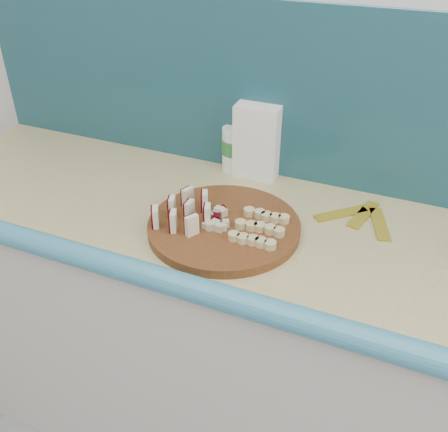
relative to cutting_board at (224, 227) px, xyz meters
The scene contains 9 objects.
kitchen_counter 0.48m from the cutting_board, 30.55° to the left, with size 2.20×0.63×0.91m.
backsplash 0.44m from the cutting_board, 72.80° to the left, with size 2.20×0.02×0.50m, color teal.
cutting_board is the anchor object (origin of this frame).
apple_wedges 0.11m from the cutting_board, 163.05° to the right, with size 0.13×0.15×0.05m.
apple_chunks 0.03m from the cutting_board, behind, with size 0.05×0.06×0.02m.
banana_slices 0.10m from the cutting_board, ahead, with size 0.13×0.15×0.02m.
flour_bag 0.34m from the cutting_board, 95.24° to the left, with size 0.13×0.09×0.22m, color white.
canister 0.35m from the cutting_board, 107.58° to the left, with size 0.09×0.09×0.14m.
banana_peel 0.37m from the cutting_board, 32.24° to the left, with size 0.21×0.18×0.01m.
Camera 1 is at (0.41, 0.46, 1.64)m, focal length 40.00 mm.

